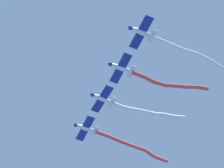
{
  "coord_description": "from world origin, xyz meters",
  "views": [
    {
      "loc": [
        -18.18,
        -49.15,
        6.11
      ],
      "look_at": [
        4.94,
        -1.13,
        80.64
      ],
      "focal_mm": 71.57,
      "sensor_mm": 36.0,
      "label": 1
    }
  ],
  "objects_px": {
    "airplane_lead": "(85,128)",
    "airplane_left_wing": "(102,99)",
    "airplane_slot": "(142,32)",
    "airplane_right_wing": "(121,68)"
  },
  "relations": [
    {
      "from": "airplane_lead",
      "to": "airplane_left_wing",
      "type": "height_order",
      "value": "airplane_left_wing"
    },
    {
      "from": "airplane_slot",
      "to": "airplane_left_wing",
      "type": "bearing_deg",
      "value": -87.96
    },
    {
      "from": "airplane_lead",
      "to": "airplane_right_wing",
      "type": "xyz_separation_m",
      "value": [
        -0.01,
        -17.68,
        0.0
      ]
    },
    {
      "from": "airplane_lead",
      "to": "airplane_slot",
      "type": "bearing_deg",
      "value": 92.21
    },
    {
      "from": "airplane_lead",
      "to": "airplane_slot",
      "type": "xyz_separation_m",
      "value": [
        -0.02,
        -26.52,
        0.3
      ]
    },
    {
      "from": "airplane_left_wing",
      "to": "airplane_lead",
      "type": "bearing_deg",
      "value": -91.35
    },
    {
      "from": "airplane_lead",
      "to": "airplane_left_wing",
      "type": "xyz_separation_m",
      "value": [
        -0.01,
        -8.85,
        0.3
      ]
    },
    {
      "from": "airplane_left_wing",
      "to": "airplane_right_wing",
      "type": "relative_size",
      "value": 1.0
    },
    {
      "from": "airplane_left_wing",
      "to": "airplane_slot",
      "type": "height_order",
      "value": "same"
    },
    {
      "from": "airplane_right_wing",
      "to": "airplane_left_wing",
      "type": "bearing_deg",
      "value": -87.72
    }
  ]
}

